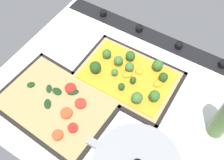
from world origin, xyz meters
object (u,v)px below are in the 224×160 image
baking_tray_back (56,104)px  veggie_pizza_back (56,104)px  broccoli_pizza (129,75)px  baking_tray_front (127,77)px

baking_tray_back → veggie_pizza_back: (-0.39, -0.07, 0.68)cm
broccoli_pizza → veggie_pizza_back: size_ratio=0.92×
baking_tray_front → broccoli_pizza: size_ratio=1.07×
baking_tray_front → veggie_pizza_back: (14.22, 21.51, 0.68)cm
veggie_pizza_back → baking_tray_back: bearing=10.3°
broccoli_pizza → veggie_pizza_back: 26.10cm
broccoli_pizza → baking_tray_back: 26.42cm
baking_tray_front → baking_tray_back: 26.06cm
baking_tray_back → veggie_pizza_back: veggie_pizza_back is taller
baking_tray_front → baking_tray_back: size_ratio=0.92×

